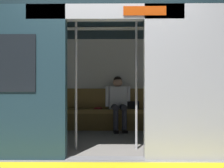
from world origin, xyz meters
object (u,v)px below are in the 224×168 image
Objects in this scene: person_seated at (118,99)px; book at (98,108)px; handbag at (133,105)px; grab_pole_far at (136,83)px; train_car at (104,59)px; grab_pole_door at (76,83)px; bench_seat at (109,114)px.

person_seated is 5.39× the size of book.
grab_pole_far reaches higher than handbag.
grab_pole_door is (0.39, 0.80, -0.45)m from train_car.
grab_pole_far is at bearing 104.04° from bench_seat.
handbag is at bearing -117.77° from train_car.
bench_seat is 1.27× the size of grab_pole_far.
grab_pole_far is (-0.46, 1.85, 0.67)m from bench_seat.
handbag is at bearing -173.40° from book.
handbag is at bearing -175.12° from bench_seat.
grab_pole_far is at bearing 125.64° from train_car.
grab_pole_door is at bearing 63.85° from train_car.
train_car is 0.99m from grab_pole_door.
book is 2.04m from grab_pole_door.
book is (0.24, -0.05, 0.12)m from bench_seat.
grab_pole_far is (-0.53, 0.74, -0.45)m from train_car.
train_car reaches higher than book.
person_seated is 1.85m from grab_pole_far.
bench_seat is at bearing -103.66° from grab_pole_door.
grab_pole_far reaches higher than person_seated.
book is at bearing -0.23° from handbag.
bench_seat is 2.19× the size of person_seated.
bench_seat is at bearing 4.88° from handbag.
person_seated is at bearing 165.73° from bench_seat.
grab_pole_door is (0.67, 1.85, 0.34)m from person_seated.
person_seated is 4.56× the size of handbag.
bench_seat is at bearing 175.48° from book.
person_seated is 2.00m from grab_pole_door.
grab_pole_door is at bearing 3.31° from grab_pole_far.
bench_seat is 0.39m from person_seated.
train_car is 1.02m from grab_pole_far.
book is at bearing -81.50° from train_car.
book is (0.17, -1.15, -1.00)m from train_car.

